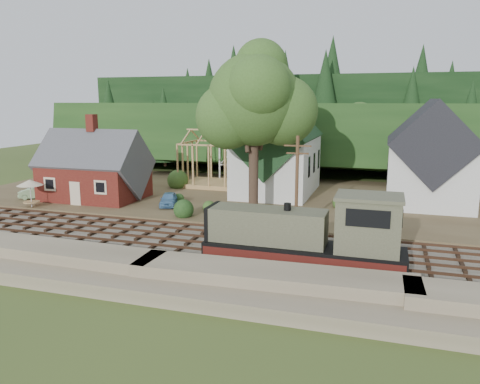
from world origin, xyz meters
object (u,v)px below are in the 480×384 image
(locomotive, at_px, (311,237))
(car_blue, at_px, (169,199))
(car_green, at_px, (37,193))
(patio_set, at_px, (30,184))

(locomotive, height_order, car_blue, locomotive)
(locomotive, distance_m, car_green, 33.59)
(locomotive, distance_m, car_blue, 21.00)
(car_blue, relative_size, car_green, 1.07)
(car_green, bearing_deg, patio_set, -171.35)
(car_green, bearing_deg, locomotive, -135.30)
(locomotive, xyz_separation_m, car_green, (-31.40, 11.88, -1.30))
(patio_set, bearing_deg, car_green, 123.23)
(car_green, height_order, patio_set, patio_set)
(car_blue, bearing_deg, locomotive, -57.61)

